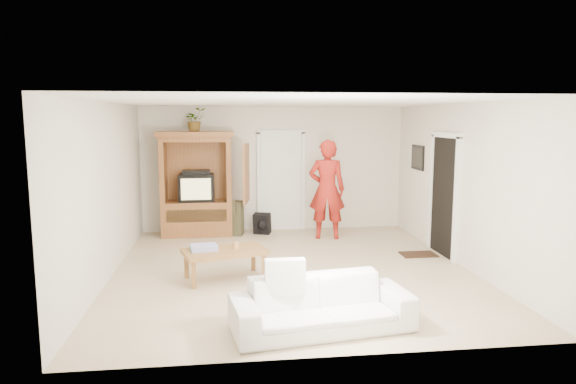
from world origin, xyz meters
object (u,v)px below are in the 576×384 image
(coffee_table, at_px, (225,253))
(sofa, at_px, (322,305))
(man, at_px, (327,190))
(armoire, at_px, (198,191))

(coffee_table, bearing_deg, sofa, -77.48)
(man, bearing_deg, coffee_table, 61.30)
(man, relative_size, sofa, 0.97)
(armoire, height_order, man, armoire)
(man, distance_m, coffee_table, 3.16)
(man, relative_size, coffee_table, 1.47)
(armoire, relative_size, sofa, 1.05)
(man, height_order, coffee_table, man)
(coffee_table, bearing_deg, armoire, 84.44)
(armoire, bearing_deg, man, -13.83)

